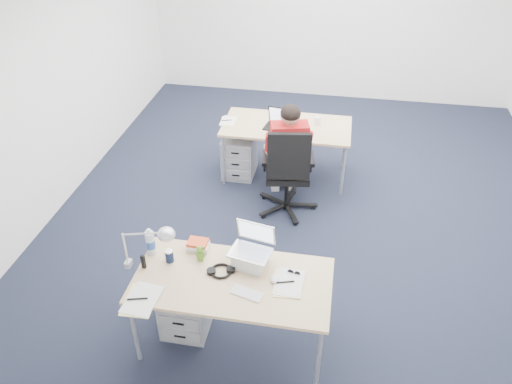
% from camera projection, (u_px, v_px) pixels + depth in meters
% --- Properties ---
extents(floor, '(7.00, 7.00, 0.00)m').
position_uv_depth(floor, '(310.00, 213.00, 5.96)').
color(floor, black).
rests_on(floor, ground).
extents(room, '(6.02, 7.02, 2.80)m').
position_uv_depth(room, '(321.00, 77.00, 4.98)').
color(room, white).
rests_on(room, ground).
extents(desk_near, '(1.60, 0.80, 0.73)m').
position_uv_depth(desk_near, '(232.00, 284.00, 4.05)').
color(desk_near, tan).
rests_on(desk_near, ground).
extents(desk_far, '(1.60, 0.80, 0.73)m').
position_uv_depth(desk_far, '(287.00, 129.00, 6.28)').
color(desk_far, tan).
rests_on(desk_far, ground).
extents(office_chair, '(0.82, 0.82, 1.15)m').
position_uv_depth(office_chair, '(287.00, 187.00, 5.83)').
color(office_chair, black).
rests_on(office_chair, ground).
extents(seated_person, '(0.52, 0.78, 1.34)m').
position_uv_depth(seated_person, '(287.00, 153.00, 5.78)').
color(seated_person, red).
rests_on(seated_person, ground).
extents(drawer_pedestal_near, '(0.40, 0.50, 0.55)m').
position_uv_depth(drawer_pedestal_near, '(187.00, 302.00, 4.43)').
color(drawer_pedestal_near, '#A7ABAD').
rests_on(drawer_pedestal_near, ground).
extents(drawer_pedestal_far, '(0.40, 0.50, 0.55)m').
position_uv_depth(drawer_pedestal_far, '(240.00, 155.00, 6.55)').
color(drawer_pedestal_far, '#A7ABAD').
rests_on(drawer_pedestal_far, ground).
extents(silver_laptop, '(0.38, 0.32, 0.35)m').
position_uv_depth(silver_laptop, '(250.00, 248.00, 4.07)').
color(silver_laptop, silver).
rests_on(silver_laptop, desk_near).
extents(wireless_keyboard, '(0.27, 0.17, 0.01)m').
position_uv_depth(wireless_keyboard, '(247.00, 293.00, 3.89)').
color(wireless_keyboard, white).
rests_on(wireless_keyboard, desk_near).
extents(computer_mouse, '(0.07, 0.11, 0.04)m').
position_uv_depth(computer_mouse, '(275.00, 279.00, 4.00)').
color(computer_mouse, white).
rests_on(computer_mouse, desk_near).
extents(headphones, '(0.28, 0.25, 0.04)m').
position_uv_depth(headphones, '(221.00, 270.00, 4.08)').
color(headphones, black).
rests_on(headphones, desk_near).
extents(can_koozie, '(0.09, 0.09, 0.11)m').
position_uv_depth(can_koozie, '(169.00, 256.00, 4.17)').
color(can_koozie, '#152141').
rests_on(can_koozie, desk_near).
extents(water_bottle, '(0.09, 0.09, 0.26)m').
position_uv_depth(water_bottle, '(150.00, 241.00, 4.21)').
color(water_bottle, silver).
rests_on(water_bottle, desk_near).
extents(bear_figurine, '(0.10, 0.08, 0.15)m').
position_uv_depth(bear_figurine, '(200.00, 253.00, 4.18)').
color(bear_figurine, '#3E7A20').
rests_on(bear_figurine, desk_near).
extents(book_stack, '(0.22, 0.18, 0.08)m').
position_uv_depth(book_stack, '(198.00, 245.00, 4.31)').
color(book_stack, silver).
rests_on(book_stack, desk_near).
extents(cordless_phone, '(0.04, 0.03, 0.13)m').
position_uv_depth(cordless_phone, '(143.00, 262.00, 4.10)').
color(cordless_phone, black).
rests_on(cordless_phone, desk_near).
extents(papers_left, '(0.25, 0.34, 0.01)m').
position_uv_depth(papers_left, '(140.00, 300.00, 3.83)').
color(papers_left, '#FFF193').
rests_on(papers_left, desk_near).
extents(papers_right, '(0.22, 0.32, 0.01)m').
position_uv_depth(papers_right, '(288.00, 283.00, 3.98)').
color(papers_right, '#FFF193').
rests_on(papers_right, desk_near).
extents(sunglasses, '(0.12, 0.07, 0.03)m').
position_uv_depth(sunglasses, '(294.00, 273.00, 4.07)').
color(sunglasses, black).
rests_on(sunglasses, desk_near).
extents(desk_lamp, '(0.44, 0.25, 0.47)m').
position_uv_depth(desk_lamp, '(141.00, 247.00, 3.99)').
color(desk_lamp, silver).
rests_on(desk_lamp, desk_near).
extents(dark_laptop, '(0.40, 0.39, 0.25)m').
position_uv_depth(dark_laptop, '(279.00, 119.00, 6.12)').
color(dark_laptop, black).
rests_on(dark_laptop, desk_far).
extents(far_cup, '(0.08, 0.08, 0.10)m').
position_uv_depth(far_cup, '(318.00, 121.00, 6.24)').
color(far_cup, white).
rests_on(far_cup, desk_far).
extents(far_papers, '(0.19, 0.26, 0.01)m').
position_uv_depth(far_papers, '(228.00, 121.00, 6.34)').
color(far_papers, white).
rests_on(far_papers, desk_far).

